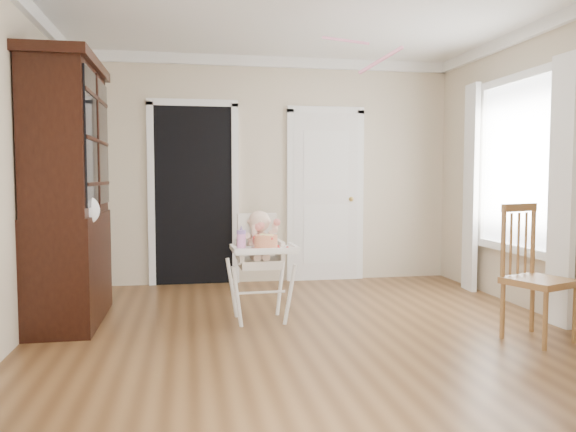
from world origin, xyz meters
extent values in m
plane|color=#55371D|center=(0.00, 0.00, 0.00)|extent=(5.00, 5.00, 0.00)
plane|color=#C4B499|center=(0.00, 2.50, 1.35)|extent=(4.50, 0.00, 4.50)
plane|color=#C4B499|center=(-2.25, 0.00, 1.35)|extent=(0.00, 5.00, 5.00)
plane|color=#C4B499|center=(2.25, 0.00, 1.35)|extent=(0.00, 5.00, 5.00)
cube|color=black|center=(-0.90, 2.48, 1.05)|extent=(0.90, 0.03, 2.10)
cube|color=white|center=(-1.39, 2.48, 1.05)|extent=(0.08, 0.05, 2.18)
cube|color=white|center=(-0.41, 2.48, 1.05)|extent=(0.08, 0.05, 2.18)
cube|color=white|center=(-0.90, 2.48, 2.14)|extent=(1.06, 0.05, 0.08)
cube|color=white|center=(0.70, 2.48, 1.02)|extent=(0.80, 0.05, 2.05)
cube|color=white|center=(0.26, 2.48, 1.02)|extent=(0.08, 0.05, 2.13)
cube|color=white|center=(1.14, 2.48, 1.02)|extent=(0.08, 0.05, 2.13)
sphere|color=gold|center=(1.02, 2.44, 1.00)|extent=(0.06, 0.06, 0.06)
cube|color=white|center=(2.23, 0.80, 1.40)|extent=(0.02, 1.20, 1.60)
cube|color=white|center=(2.21, 0.80, 2.24)|extent=(0.06, 1.36, 0.08)
cube|color=white|center=(2.15, 0.02, 1.15)|extent=(0.08, 0.28, 2.30)
cube|color=white|center=(2.15, 1.58, 1.15)|extent=(0.08, 0.28, 2.30)
cylinder|color=white|center=(-0.57, 0.42, 0.26)|extent=(0.11, 0.11, 0.56)
cylinder|color=white|center=(-0.12, 0.44, 0.26)|extent=(0.11, 0.11, 0.56)
cylinder|color=white|center=(-0.58, 0.83, 0.26)|extent=(0.11, 0.11, 0.56)
cylinder|color=white|center=(-0.13, 0.85, 0.26)|extent=(0.11, 0.11, 0.56)
cylinder|color=white|center=(-0.35, 0.59, 0.26)|extent=(0.43, 0.04, 0.02)
cube|color=silver|center=(-0.35, 0.64, 0.51)|extent=(0.37, 0.35, 0.07)
cube|color=silver|center=(-0.53, 0.63, 0.63)|extent=(0.05, 0.32, 0.17)
cube|color=silver|center=(-0.17, 0.64, 0.63)|extent=(0.05, 0.32, 0.17)
cube|color=silver|center=(-0.35, 0.79, 0.74)|extent=(0.36, 0.07, 0.41)
cube|color=white|center=(-0.34, 0.41, 0.66)|extent=(0.54, 0.39, 0.03)
cube|color=white|center=(-0.33, 0.23, 0.68)|extent=(0.52, 0.05, 0.04)
ellipsoid|color=beige|center=(-0.35, 0.66, 0.66)|extent=(0.22, 0.18, 0.27)
sphere|color=beige|center=(-0.35, 0.66, 0.88)|extent=(0.20, 0.20, 0.19)
sphere|color=red|center=(-0.35, 0.61, 0.72)|extent=(0.14, 0.14, 0.14)
sphere|color=red|center=(-0.37, 0.58, 0.84)|extent=(0.07, 0.07, 0.07)
sphere|color=red|center=(-0.20, 0.59, 0.88)|extent=(0.06, 0.06, 0.06)
cylinder|color=silver|center=(-0.32, 0.41, 0.68)|extent=(0.25, 0.25, 0.01)
cylinder|color=red|center=(-0.32, 0.41, 0.73)|extent=(0.19, 0.19, 0.11)
cylinder|color=#F2E08C|center=(-0.30, 0.39, 0.78)|extent=(0.09, 0.09, 0.02)
cylinder|color=#DB86C1|center=(-0.53, 0.48, 0.73)|extent=(0.08, 0.08, 0.12)
cylinder|color=#7D5BA0|center=(-0.53, 0.48, 0.81)|extent=(0.08, 0.08, 0.03)
cone|color=#7D5BA0|center=(-0.53, 0.48, 0.85)|extent=(0.03, 0.03, 0.04)
cube|color=black|center=(-1.99, 0.89, 0.48)|extent=(0.53, 1.27, 0.95)
cube|color=black|center=(-1.99, 0.89, 1.58)|extent=(0.49, 1.27, 1.27)
cube|color=black|center=(-1.74, 0.58, 1.58)|extent=(0.02, 0.55, 1.11)
cube|color=black|center=(-1.74, 1.21, 1.58)|extent=(0.02, 0.55, 1.11)
cube|color=black|center=(-1.99, 0.89, 2.24)|extent=(0.57, 1.35, 0.08)
ellipsoid|color=white|center=(-1.78, 0.52, 1.00)|extent=(0.21, 0.17, 0.23)
cube|color=brown|center=(1.71, -0.35, 0.46)|extent=(0.56, 0.56, 0.05)
cylinder|color=brown|center=(1.60, -0.59, 0.23)|extent=(0.04, 0.04, 0.46)
cylinder|color=brown|center=(1.95, -0.45, 0.23)|extent=(0.04, 0.04, 0.46)
cylinder|color=brown|center=(1.47, -0.24, 0.23)|extent=(0.04, 0.04, 0.46)
cylinder|color=brown|center=(1.81, -0.11, 0.23)|extent=(0.04, 0.04, 0.46)
cylinder|color=brown|center=(1.47, -0.23, 0.76)|extent=(0.04, 0.04, 0.60)
cylinder|color=brown|center=(1.81, -0.10, 0.76)|extent=(0.04, 0.04, 0.60)
cube|color=brown|center=(1.64, -0.17, 1.03)|extent=(0.38, 0.18, 0.06)
camera|label=1|loc=(-0.96, -4.24, 1.27)|focal=35.00mm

